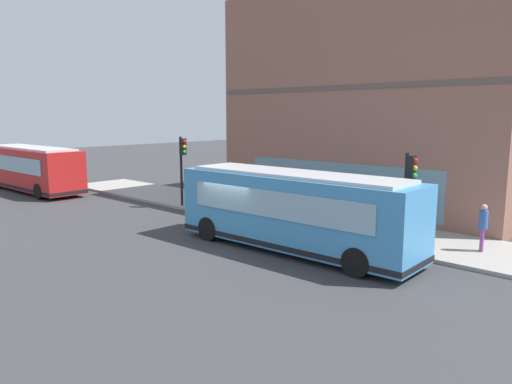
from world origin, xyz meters
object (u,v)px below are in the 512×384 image
object	(u,v)px
pedestrian_walking_along_curb	(483,224)
city_bus_far_down_street	(32,169)
pedestrian_near_hydrant	(351,212)
fire_hydrant	(310,210)
pedestrian_near_building_entrance	(404,211)
traffic_light_down_block	(182,158)
newspaper_vending_box	(373,215)
traffic_light_near_corner	(409,183)
city_bus_nearside	(294,211)
pedestrian_by_light_pole	(406,217)

from	to	relation	value
pedestrian_walking_along_curb	city_bus_far_down_street	bearing A→B (deg)	100.16
city_bus_far_down_street	pedestrian_near_hydrant	distance (m)	22.99
fire_hydrant	pedestrian_walking_along_curb	xyz separation A→B (m)	(-0.64, -8.43, 0.68)
pedestrian_walking_along_curb	pedestrian_near_building_entrance	world-z (taller)	pedestrian_walking_along_curb
fire_hydrant	pedestrian_near_hydrant	xyz separation A→B (m)	(-1.46, -3.23, 0.53)
traffic_light_down_block	fire_hydrant	size ratio (longest dim) A/B	5.24
pedestrian_near_building_entrance	newspaper_vending_box	bearing A→B (deg)	69.94
city_bus_far_down_street	traffic_light_near_corner	distance (m)	25.84
pedestrian_near_hydrant	pedestrian_near_building_entrance	size ratio (longest dim) A/B	0.92
fire_hydrant	pedestrian_near_hydrant	size ratio (longest dim) A/B	0.47
city_bus_nearside	newspaper_vending_box	world-z (taller)	city_bus_nearside
newspaper_vending_box	pedestrian_walking_along_curb	bearing A→B (deg)	-103.14
city_bus_far_down_street	traffic_light_near_corner	bearing A→B (deg)	-82.67
city_bus_far_down_street	pedestrian_by_light_pole	world-z (taller)	city_bus_far_down_street
pedestrian_near_hydrant	pedestrian_by_light_pole	size ratio (longest dim) A/B	0.98
city_bus_nearside	pedestrian_walking_along_curb	distance (m)	7.06
city_bus_nearside	pedestrian_near_hydrant	bearing A→B (deg)	-6.47
city_bus_nearside	newspaper_vending_box	distance (m)	5.61
traffic_light_down_block	pedestrian_walking_along_curb	bearing A→B (deg)	-83.36
pedestrian_walking_along_curb	traffic_light_near_corner	bearing A→B (deg)	127.56
pedestrian_walking_along_curb	pedestrian_by_light_pole	xyz separation A→B (m)	(-0.30, 2.91, -0.12)
pedestrian_near_hydrant	city_bus_nearside	bearing A→B (deg)	173.53
traffic_light_near_corner	fire_hydrant	xyz separation A→B (m)	(2.33, 6.23, -2.21)
traffic_light_near_corner	pedestrian_near_building_entrance	distance (m)	2.99
traffic_light_near_corner	pedestrian_near_hydrant	size ratio (longest dim) A/B	2.34
traffic_light_down_block	pedestrian_by_light_pole	xyz separation A→B (m)	(1.50, -12.55, -1.78)
city_bus_nearside	city_bus_far_down_street	bearing A→B (deg)	91.77
traffic_light_near_corner	pedestrian_by_light_pole	world-z (taller)	traffic_light_near_corner
fire_hydrant	city_bus_far_down_street	bearing A→B (deg)	106.18
pedestrian_near_hydrant	city_bus_far_down_street	bearing A→B (deg)	100.43
traffic_light_near_corner	pedestrian_walking_along_curb	bearing A→B (deg)	-52.44
newspaper_vending_box	pedestrian_near_hydrant	bearing A→B (deg)	-178.88
newspaper_vending_box	pedestrian_by_light_pole	bearing A→B (deg)	-123.31
pedestrian_near_building_entrance	traffic_light_near_corner	bearing A→B (deg)	-152.11
traffic_light_down_block	pedestrian_by_light_pole	size ratio (longest dim) A/B	2.41
fire_hydrant	pedestrian_near_building_entrance	xyz separation A→B (m)	(-0.09, -5.04, 0.62)
traffic_light_near_corner	newspaper_vending_box	distance (m)	4.71
traffic_light_down_block	pedestrian_walking_along_curb	xyz separation A→B (m)	(1.80, -15.46, -1.66)
pedestrian_walking_along_curb	pedestrian_by_light_pole	size ratio (longest dim) A/B	1.11
city_bus_far_down_street	fire_hydrant	size ratio (longest dim) A/B	13.63
pedestrian_near_building_entrance	newspaper_vending_box	world-z (taller)	pedestrian_near_building_entrance
pedestrian_near_hydrant	pedestrian_near_building_entrance	world-z (taller)	pedestrian_near_building_entrance
fire_hydrant	newspaper_vending_box	bearing A→B (deg)	-79.63
traffic_light_down_block	pedestrian_near_building_entrance	distance (m)	12.42
fire_hydrant	newspaper_vending_box	world-z (taller)	newspaper_vending_box
traffic_light_down_block	pedestrian_by_light_pole	world-z (taller)	traffic_light_down_block
city_bus_far_down_street	pedestrian_near_building_entrance	xyz separation A→B (m)	(5.53, -24.42, -0.42)
city_bus_nearside	pedestrian_walking_along_curb	world-z (taller)	city_bus_nearside
pedestrian_by_light_pole	pedestrian_near_hydrant	bearing A→B (deg)	102.79
city_bus_nearside	pedestrian_near_hydrant	distance (m)	3.53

